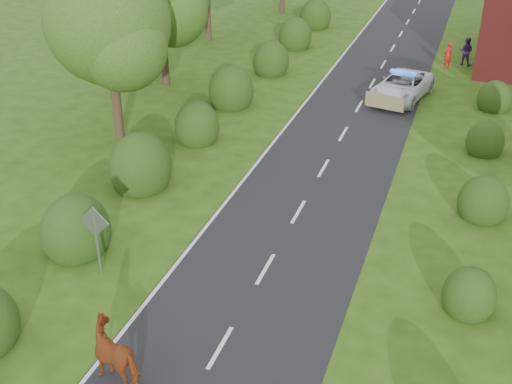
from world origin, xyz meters
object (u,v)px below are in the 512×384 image
at_px(cow, 120,356).
at_px(pedestrian_purple, 466,51).
at_px(police_van, 402,86).
at_px(road_sign, 95,231).
at_px(pedestrian_red, 448,55).

xyz_separation_m(cow, pedestrian_purple, (6.95, 31.50, 0.18)).
distance_m(cow, police_van, 24.11).
xyz_separation_m(road_sign, police_van, (6.93, 19.95, -0.94)).
height_order(pedestrian_red, pedestrian_purple, pedestrian_purple).
bearing_deg(cow, police_van, -177.17).
distance_m(road_sign, pedestrian_red, 27.97).
distance_m(police_van, pedestrian_red, 6.85).
height_order(cow, pedestrian_purple, pedestrian_purple).
bearing_deg(police_van, pedestrian_purple, 80.57).
bearing_deg(cow, pedestrian_red, -178.70).
height_order(road_sign, pedestrian_red, road_sign).
distance_m(cow, pedestrian_purple, 32.26).
relative_size(police_van, pedestrian_red, 3.28).
bearing_deg(road_sign, cow, -52.45).
xyz_separation_m(police_van, pedestrian_purple, (2.97, 7.72, 0.17)).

